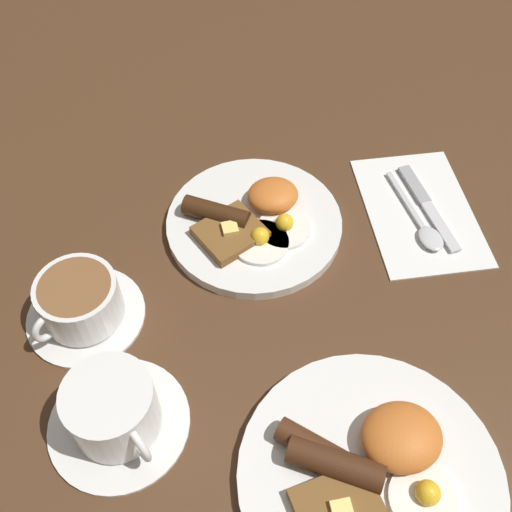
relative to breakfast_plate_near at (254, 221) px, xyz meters
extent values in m
plane|color=#4C301C|center=(0.00, 0.00, -0.01)|extent=(3.00, 3.00, 0.00)
cylinder|color=white|center=(0.00, 0.00, -0.01)|extent=(0.23, 0.23, 0.01)
cylinder|color=white|center=(-0.04, 0.02, 0.00)|extent=(0.07, 0.07, 0.01)
sphere|color=yellow|center=(-0.04, 0.02, 0.01)|extent=(0.02, 0.02, 0.02)
cylinder|color=white|center=(0.00, 0.04, 0.00)|extent=(0.07, 0.07, 0.01)
sphere|color=yellow|center=(0.00, 0.04, 0.01)|extent=(0.02, 0.02, 0.02)
ellipsoid|color=orange|center=(-0.03, -0.03, 0.02)|extent=(0.07, 0.06, 0.03)
cylinder|color=#3A1F0E|center=(0.05, -0.01, 0.02)|extent=(0.09, 0.07, 0.03)
cube|color=brown|center=(0.04, 0.02, 0.01)|extent=(0.10, 0.10, 0.01)
cube|color=#F4E072|center=(0.04, 0.02, 0.02)|extent=(0.02, 0.02, 0.01)
cylinder|color=white|center=(-0.05, 0.35, -0.01)|extent=(0.27, 0.27, 0.01)
cylinder|color=white|center=(-0.09, 0.38, 0.00)|extent=(0.07, 0.07, 0.01)
sphere|color=yellow|center=(-0.09, 0.38, 0.01)|extent=(0.02, 0.02, 0.02)
ellipsoid|color=orange|center=(-0.08, 0.32, 0.02)|extent=(0.08, 0.07, 0.04)
cylinder|color=#492715|center=(0.00, 0.32, 0.01)|extent=(0.08, 0.08, 0.03)
cylinder|color=#432412|center=(-0.01, 0.34, 0.02)|extent=(0.10, 0.07, 0.03)
cube|color=#F4E072|center=(-0.01, 0.38, 0.02)|extent=(0.02, 0.02, 0.01)
cylinder|color=white|center=(0.23, 0.10, -0.01)|extent=(0.14, 0.14, 0.01)
cylinder|color=white|center=(0.23, 0.10, 0.02)|extent=(0.10, 0.10, 0.06)
cylinder|color=brown|center=(0.23, 0.10, 0.05)|extent=(0.08, 0.08, 0.00)
torus|color=white|center=(0.26, 0.13, 0.03)|extent=(0.04, 0.03, 0.04)
cylinder|color=white|center=(0.20, 0.24, -0.01)|extent=(0.15, 0.15, 0.01)
cylinder|color=white|center=(0.20, 0.24, 0.03)|extent=(0.09, 0.09, 0.07)
cylinder|color=brown|center=(0.20, 0.24, 0.06)|extent=(0.08, 0.08, 0.00)
torus|color=white|center=(0.17, 0.28, 0.03)|extent=(0.03, 0.05, 0.05)
cube|color=white|center=(-0.23, 0.02, -0.01)|extent=(0.16, 0.23, 0.01)
cube|color=silver|center=(-0.24, 0.05, -0.01)|extent=(0.02, 0.09, 0.00)
cube|color=#9E9EA3|center=(-0.24, -0.03, -0.01)|extent=(0.02, 0.07, 0.01)
ellipsoid|color=silver|center=(-0.22, 0.07, 0.00)|extent=(0.03, 0.05, 0.01)
cube|color=silver|center=(-0.21, 0.00, -0.01)|extent=(0.02, 0.11, 0.00)
camera|label=1|loc=(0.10, 0.51, 0.61)|focal=42.00mm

